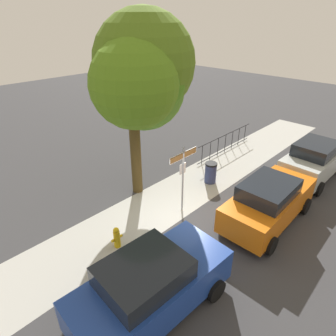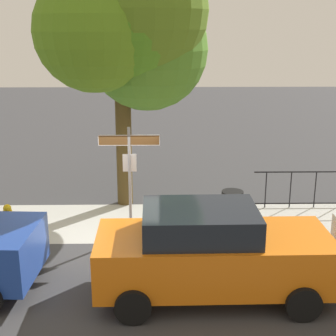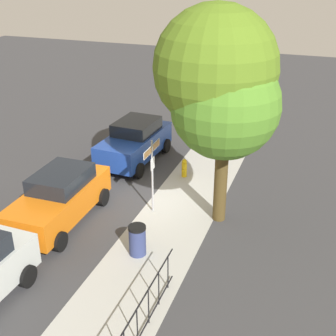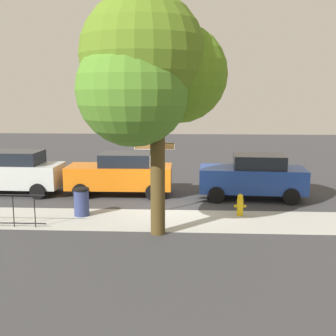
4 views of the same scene
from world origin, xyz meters
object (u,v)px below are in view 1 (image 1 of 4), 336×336
shade_tree (143,77)px  car_orange (269,201)px  fire_hydrant (117,237)px  street_sign (183,168)px  car_silver (314,160)px  car_blue (151,286)px  trash_bin (211,173)px

shade_tree → car_orange: shade_tree is taller
shade_tree → fire_hydrant: size_ratio=9.22×
street_sign → car_silver: 6.88m
shade_tree → fire_hydrant: (-3.00, -1.81, -4.52)m
shade_tree → car_silver: shade_tree is taller
shade_tree → fire_hydrant: bearing=-148.8°
car_silver → shade_tree: bearing=144.6°
street_sign → car_silver: (6.27, -2.67, -0.98)m
shade_tree → car_silver: 8.79m
car_blue → car_orange: size_ratio=0.98×
car_blue → trash_bin: size_ratio=4.38×
shade_tree → trash_bin: shade_tree is taller
street_sign → car_blue: bearing=-148.4°
street_sign → fire_hydrant: size_ratio=3.49×
car_orange → car_silver: bearing=-0.1°
car_blue → car_silver: car_silver is taller
car_orange → trash_bin: (0.87, 3.22, -0.41)m
car_orange → street_sign: bearing=120.6°
car_blue → trash_bin: (6.34, 2.85, -0.42)m
car_orange → trash_bin: car_orange is taller
car_blue → shade_tree: bearing=52.0°
car_silver → fire_hydrant: (-9.29, 2.87, -0.54)m
car_silver → trash_bin: 4.92m
car_blue → car_orange: car_blue is taller
fire_hydrant → trash_bin: (5.55, 0.30, 0.11)m
car_silver → car_blue: bearing=179.5°
car_blue → trash_bin: 6.96m
car_silver → trash_bin: bearing=141.0°
car_silver → street_sign: bearing=158.2°
fire_hydrant → car_silver: bearing=-17.2°
car_silver → car_orange: bearing=-178.1°
fire_hydrant → trash_bin: 5.56m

